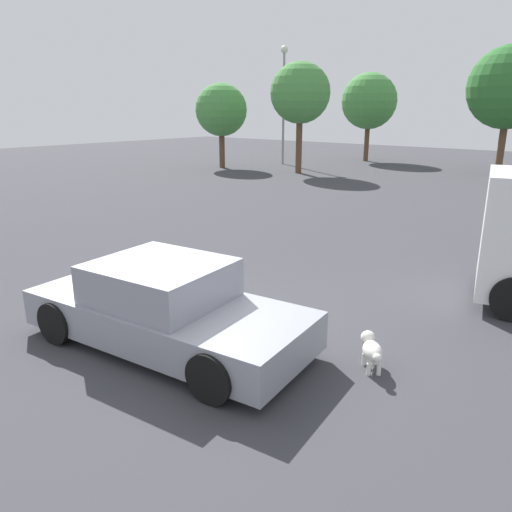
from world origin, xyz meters
TOP-DOWN VIEW (x-y plane):
  - ground_plane at (0.00, 0.00)m, footprint 80.00×80.00m
  - sedan_foreground at (-0.08, -0.21)m, footprint 4.45×2.30m
  - dog at (2.54, 1.08)m, footprint 0.50×0.54m
  - pedestrian at (2.47, 8.04)m, footprint 0.57×0.25m
  - light_post_near at (-13.57, 20.58)m, footprint 0.44×0.44m
  - tree_back_left at (-10.44, 25.58)m, footprint 3.53×3.53m
  - tree_back_center at (-10.21, 17.52)m, footprint 3.11×3.11m
  - tree_back_right at (-15.15, 16.75)m, footprint 2.95×2.95m
  - tree_far_right at (-1.87, 24.22)m, footprint 4.20×4.20m

SIDE VIEW (x-z plane):
  - ground_plane at x=0.00m, z-range 0.00..0.00m
  - dog at x=2.54m, z-range 0.06..0.50m
  - sedan_foreground at x=-0.08m, z-range -0.05..1.20m
  - pedestrian at x=2.47m, z-range 0.16..1.80m
  - tree_back_right at x=-15.15m, z-range 0.88..5.63m
  - tree_back_left at x=-10.44m, z-range 1.01..6.58m
  - tree_back_center at x=-10.21m, z-range 1.25..6.93m
  - tree_far_right at x=-1.87m, z-range 1.13..7.61m
  - light_post_near at x=-13.57m, z-range 1.18..8.08m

